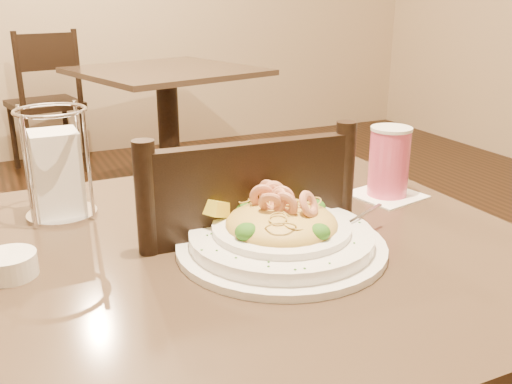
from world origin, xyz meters
name	(u,v)px	position (x,y,z in m)	size (l,w,h in m)	color
main_table	(261,354)	(0.00, 0.00, 0.51)	(0.90, 0.90, 0.74)	black
background_table	(168,110)	(0.52, 2.33, 0.51)	(1.11, 1.11, 0.74)	black
dining_chair_near	(230,319)	(0.00, 0.15, 0.50)	(0.44, 0.44, 0.93)	black
dining_chair_far	(46,98)	(-0.06, 3.09, 0.50)	(0.49, 0.49, 0.93)	black
pasta_bowl	(281,232)	(0.01, -0.05, 0.77)	(0.38, 0.35, 0.11)	white
drink_glass	(389,162)	(0.33, 0.09, 0.81)	(0.15, 0.15, 0.15)	white
bread_basket	(231,199)	(0.01, 0.15, 0.76)	(0.27, 0.25, 0.06)	black
napkin_caddy	(57,171)	(-0.30, 0.26, 0.83)	(0.13, 0.13, 0.21)	silver
side_plate	(263,200)	(0.08, 0.16, 0.75)	(0.18, 0.18, 0.01)	white
butter_ramekin	(9,265)	(-0.40, 0.04, 0.76)	(0.08, 0.08, 0.04)	white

